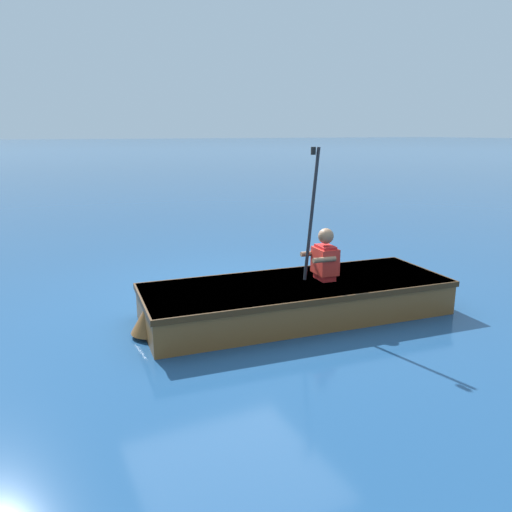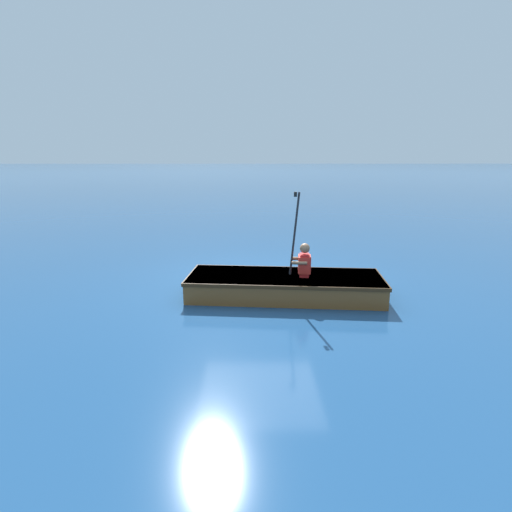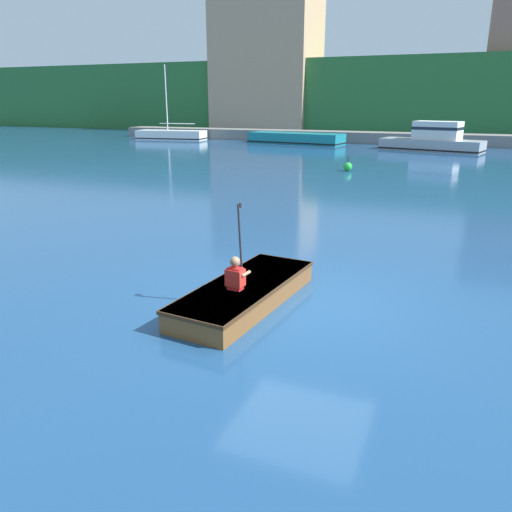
% 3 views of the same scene
% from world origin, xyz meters
% --- Properties ---
extents(ground_plane, '(300.00, 300.00, 0.00)m').
position_xyz_m(ground_plane, '(0.00, 0.00, 0.00)').
color(ground_plane, navy).
extents(rowboat_foreground, '(1.52, 3.53, 0.38)m').
position_xyz_m(rowboat_foreground, '(-0.94, -0.35, 0.22)').
color(rowboat_foreground, brown).
rests_on(rowboat_foreground, ground).
extents(person_paddler, '(0.38, 0.38, 1.44)m').
position_xyz_m(person_paddler, '(-0.97, -0.72, 0.65)').
color(person_paddler, red).
rests_on(person_paddler, rowboat_foreground).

